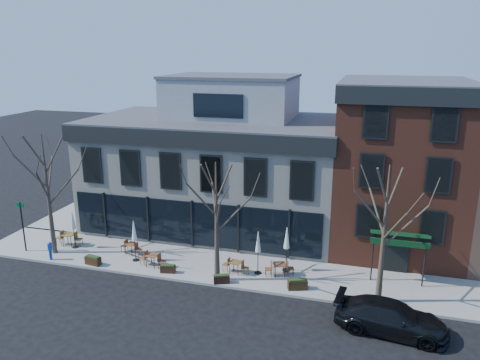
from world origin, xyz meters
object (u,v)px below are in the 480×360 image
(cafe_set_0, at_px, (69,238))
(umbrella_0, at_px, (73,222))
(parked_sedan, at_px, (391,318))
(call_box, at_px, (50,250))

(cafe_set_0, relative_size, umbrella_0, 0.74)
(parked_sedan, bearing_deg, umbrella_0, 84.89)
(parked_sedan, relative_size, umbrella_0, 2.04)
(call_box, xyz_separation_m, cafe_set_0, (-0.23, 2.29, -0.14))
(parked_sedan, bearing_deg, call_box, 90.68)
(umbrella_0, bearing_deg, cafe_set_0, 158.79)
(call_box, bearing_deg, umbrella_0, 79.96)
(parked_sedan, height_order, cafe_set_0, parked_sedan)
(cafe_set_0, distance_m, umbrella_0, 1.46)
(umbrella_0, bearing_deg, call_box, -100.04)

